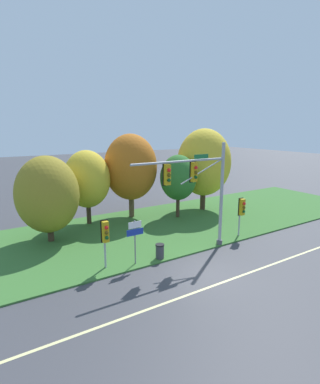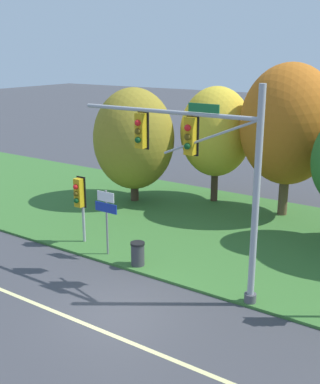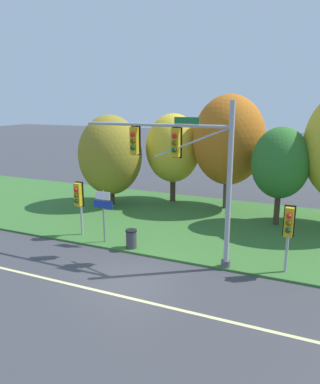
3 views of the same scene
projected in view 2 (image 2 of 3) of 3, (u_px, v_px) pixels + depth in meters
name	position (u px, v px, depth m)	size (l,w,h in m)	color
ground_plane	(117.00, 310.00, 15.59)	(160.00, 160.00, 0.00)	#3D3D42
lane_stripe	(92.00, 327.00, 14.63)	(36.00, 0.16, 0.01)	beige
grass_verge	(230.00, 232.00, 22.14)	(48.00, 11.50, 0.10)	#386B2D
traffic_signal_mast	(204.00, 163.00, 15.63)	(7.00, 0.49, 7.07)	#9EA0A5
pedestrian_signal_near_kerb	(80.00, 196.00, 20.21)	(0.46, 0.55, 2.92)	#9EA0A5
route_sign_post	(106.00, 212.00, 19.11)	(1.09, 0.08, 2.70)	slate
tree_nearest_road	(134.00, 139.00, 25.71)	(4.35, 4.35, 6.15)	#423021
tree_left_of_mast	(216.00, 132.00, 25.57)	(3.83, 3.83, 6.22)	#423021
tree_behind_signpost	(289.00, 125.00, 23.13)	(4.69, 4.69, 7.49)	brown
trash_bin	(138.00, 254.00, 18.51)	(0.56, 0.56, 0.93)	#38383D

